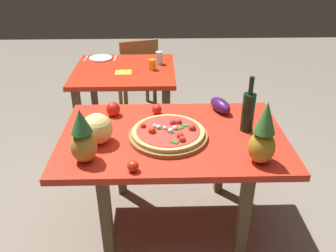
% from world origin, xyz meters
% --- Properties ---
extents(ground_plane, '(10.00, 10.00, 0.00)m').
position_xyz_m(ground_plane, '(0.00, 0.00, 0.00)').
color(ground_plane, gray).
extents(display_table, '(1.34, 0.85, 0.74)m').
position_xyz_m(display_table, '(0.00, 0.00, 0.66)').
color(display_table, brown).
rests_on(display_table, ground_plane).
extents(background_table, '(0.89, 0.84, 0.74)m').
position_xyz_m(background_table, '(-0.39, 1.17, 0.63)').
color(background_table, brown).
rests_on(background_table, ground_plane).
extents(dining_chair, '(0.50, 0.50, 0.85)m').
position_xyz_m(dining_chair, '(-0.31, 1.82, 0.48)').
color(dining_chair, olive).
rests_on(dining_chair, ground_plane).
extents(pizza_board, '(0.46, 0.46, 0.02)m').
position_xyz_m(pizza_board, '(-0.03, -0.04, 0.76)').
color(pizza_board, olive).
rests_on(pizza_board, display_table).
extents(pizza, '(0.42, 0.42, 0.06)m').
position_xyz_m(pizza, '(-0.03, -0.04, 0.78)').
color(pizza, '#D3B766').
rests_on(pizza, pizza_board).
extents(wine_bottle, '(0.08, 0.08, 0.34)m').
position_xyz_m(wine_bottle, '(0.45, 0.04, 0.87)').
color(wine_bottle, black).
rests_on(wine_bottle, display_table).
extents(pineapple_left, '(0.14, 0.14, 0.35)m').
position_xyz_m(pineapple_left, '(0.44, -0.30, 0.90)').
color(pineapple_left, '#B08122').
rests_on(pineapple_left, display_table).
extents(pineapple_right, '(0.14, 0.14, 0.30)m').
position_xyz_m(pineapple_right, '(-0.47, -0.27, 0.88)').
color(pineapple_right, '#B2862E').
rests_on(pineapple_right, display_table).
extents(melon, '(0.18, 0.18, 0.18)m').
position_xyz_m(melon, '(-0.43, -0.08, 0.83)').
color(melon, '#E7D573').
rests_on(melon, display_table).
extents(bell_pepper, '(0.09, 0.09, 0.10)m').
position_xyz_m(bell_pepper, '(-0.38, 0.26, 0.79)').
color(bell_pepper, red).
rests_on(bell_pepper, display_table).
extents(eggplant, '(0.16, 0.22, 0.09)m').
position_xyz_m(eggplant, '(0.33, 0.30, 0.79)').
color(eggplant, '#3E1752').
rests_on(eggplant, display_table).
extents(tomato_at_corner, '(0.06, 0.06, 0.06)m').
position_xyz_m(tomato_at_corner, '(-0.22, -0.37, 0.77)').
color(tomato_at_corner, red).
rests_on(tomato_at_corner, display_table).
extents(tomato_by_bottle, '(0.07, 0.07, 0.07)m').
position_xyz_m(tomato_by_bottle, '(-0.10, 0.27, 0.78)').
color(tomato_by_bottle, red).
rests_on(tomato_by_bottle, display_table).
extents(drinking_glass_juice, '(0.06, 0.06, 0.09)m').
position_xyz_m(drinking_glass_juice, '(-0.14, 1.14, 0.79)').
color(drinking_glass_juice, gold).
rests_on(drinking_glass_juice, background_table).
extents(drinking_glass_water, '(0.06, 0.06, 0.12)m').
position_xyz_m(drinking_glass_water, '(-0.08, 1.29, 0.80)').
color(drinking_glass_water, silver).
rests_on(drinking_glass_water, background_table).
extents(dinner_plate, '(0.22, 0.22, 0.02)m').
position_xyz_m(dinner_plate, '(-0.64, 1.45, 0.75)').
color(dinner_plate, white).
rests_on(dinner_plate, background_table).
extents(fork_utensil, '(0.03, 0.18, 0.01)m').
position_xyz_m(fork_utensil, '(-0.78, 1.45, 0.75)').
color(fork_utensil, silver).
rests_on(fork_utensil, background_table).
extents(knife_utensil, '(0.02, 0.18, 0.01)m').
position_xyz_m(knife_utensil, '(-0.50, 1.45, 0.75)').
color(knife_utensil, silver).
rests_on(knife_utensil, background_table).
extents(napkin_folded, '(0.15, 0.13, 0.01)m').
position_xyz_m(napkin_folded, '(-0.39, 1.07, 0.75)').
color(napkin_folded, yellow).
rests_on(napkin_folded, background_table).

